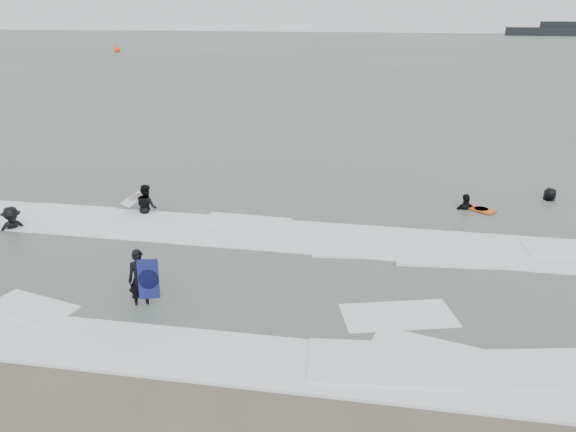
% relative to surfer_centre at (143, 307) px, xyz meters
% --- Properties ---
extents(ground, '(320.00, 320.00, 0.00)m').
position_rel_surfer_centre_xyz_m(ground, '(2.81, -1.05, 0.00)').
color(ground, brown).
rests_on(ground, ground).
extents(sea, '(320.00, 320.00, 0.00)m').
position_rel_surfer_centre_xyz_m(sea, '(2.81, 78.95, 0.06)').
color(sea, '#47544C').
rests_on(sea, ground).
extents(surfer_centre, '(0.66, 0.56, 1.52)m').
position_rel_surfer_centre_xyz_m(surfer_centre, '(0.00, 0.00, 0.00)').
color(surfer_centre, black).
rests_on(surfer_centre, ground).
extents(surfer_wading, '(0.99, 0.96, 1.61)m').
position_rel_surfer_centre_xyz_m(surfer_wading, '(-2.64, 6.17, 0.00)').
color(surfer_wading, black).
rests_on(surfer_wading, ground).
extents(surfer_breaker, '(1.18, 1.22, 1.67)m').
position_rel_surfer_centre_xyz_m(surfer_breaker, '(-6.20, 3.83, 0.00)').
color(surfer_breaker, black).
rests_on(surfer_breaker, ground).
extents(surfer_right_near, '(1.11, 0.74, 1.75)m').
position_rel_surfer_centre_xyz_m(surfer_right_near, '(8.36, 8.64, 0.00)').
color(surfer_right_near, black).
rests_on(surfer_right_near, ground).
extents(surfer_right_far, '(0.96, 0.80, 1.67)m').
position_rel_surfer_centre_xyz_m(surfer_right_far, '(11.51, 10.19, 0.00)').
color(surfer_right_far, black).
rests_on(surfer_right_far, ground).
extents(surf_foam, '(30.03, 9.06, 0.09)m').
position_rel_surfer_centre_xyz_m(surf_foam, '(2.81, 2.65, 0.04)').
color(surf_foam, white).
rests_on(surf_foam, ground).
extents(bodyboards, '(12.89, 9.27, 1.25)m').
position_rel_surfer_centre_xyz_m(bodyboards, '(2.06, 4.92, 0.50)').
color(bodyboards, '#10154E').
rests_on(bodyboards, ground).
extents(buoy, '(1.00, 1.00, 1.65)m').
position_rel_surfer_centre_xyz_m(buoy, '(-38.62, 75.43, 0.42)').
color(buoy, '#FA430B').
rests_on(buoy, ground).
extents(vessel_horizon, '(25.16, 4.49, 3.42)m').
position_rel_surfer_centre_xyz_m(vessel_horizon, '(45.05, 148.07, 1.28)').
color(vessel_horizon, black).
rests_on(vessel_horizon, ground).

